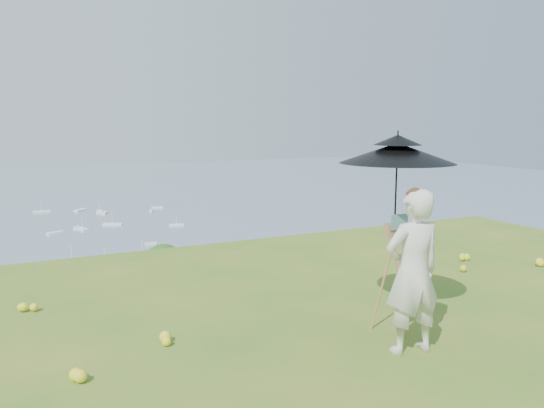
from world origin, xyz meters
TOP-DOWN VIEW (x-y plane):
  - ground at (0.00, 0.00)m, footprint 14.00×14.00m
  - shoreline_tier at (0.00, 75.00)m, footprint 170.00×28.00m
  - bay_water at (0.00, 240.00)m, footprint 700.00×700.00m
  - slope_trees at (0.00, 35.00)m, footprint 110.00×50.00m
  - harbor_town at (0.00, 75.00)m, footprint 110.00×22.00m
  - wildflowers at (0.00, 0.25)m, footprint 10.00×10.50m
  - painter at (-0.05, 1.23)m, footprint 0.69×0.49m
  - field_easel at (0.17, 1.80)m, footprint 0.55×0.55m
  - sun_umbrella at (0.18, 1.83)m, footprint 1.44×1.44m
  - painter_cap at (-0.05, 1.23)m, footprint 0.23×0.27m

SIDE VIEW (x-z plane):
  - shoreline_tier at x=0.00m, z-range -40.00..-32.00m
  - bay_water at x=0.00m, z-range -34.00..-34.00m
  - harbor_town at x=0.00m, z-range -32.00..-27.00m
  - slope_trees at x=0.00m, z-range -18.00..-12.00m
  - ground at x=0.00m, z-range 0.00..0.00m
  - wildflowers at x=0.00m, z-range 0.00..0.12m
  - field_easel at x=0.17m, z-range 0.00..1.40m
  - painter at x=-0.05m, z-range 0.00..1.77m
  - painter_cap at x=-0.05m, z-range 1.67..1.77m
  - sun_umbrella at x=0.18m, z-range 1.16..2.35m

